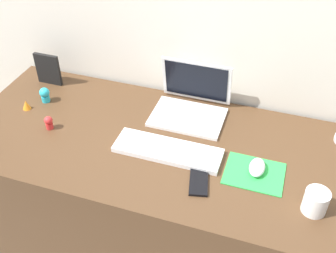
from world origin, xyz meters
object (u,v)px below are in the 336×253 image
object	(u,v)px
toy_figurine_cyan	(45,94)
cell_phone	(199,182)
mouse	(257,167)
keyboard	(168,150)
laptop	(192,101)
toy_figurine_red	(49,122)
coffee_mug	(316,202)
toy_figurine_orange	(26,105)
picture_frame	(48,69)

from	to	relation	value
toy_figurine_cyan	cell_phone	bearing A→B (deg)	-18.84
mouse	toy_figurine_cyan	world-z (taller)	toy_figurine_cyan
keyboard	laptop	bearing A→B (deg)	87.37
mouse	cell_phone	xyz separation A→B (m)	(-0.18, -0.12, -0.02)
keyboard	toy_figurine_red	world-z (taller)	toy_figurine_red
toy_figurine_red	cell_phone	bearing A→B (deg)	-8.84
mouse	coffee_mug	world-z (taller)	coffee_mug
cell_phone	toy_figurine_orange	world-z (taller)	toy_figurine_orange
toy_figurine_cyan	toy_figurine_red	bearing A→B (deg)	-54.20
toy_figurine_red	toy_figurine_cyan	bearing A→B (deg)	125.80
picture_frame	toy_figurine_cyan	xyz separation A→B (m)	(0.06, -0.14, -0.04)
cell_phone	coffee_mug	size ratio (longest dim) A/B	1.51
laptop	toy_figurine_orange	xyz separation A→B (m)	(-0.68, -0.21, -0.03)
laptop	cell_phone	xyz separation A→B (m)	(0.14, -0.39, -0.05)
mouse	coffee_mug	bearing A→B (deg)	-30.46
coffee_mug	laptop	bearing A→B (deg)	143.17
coffee_mug	toy_figurine_cyan	bearing A→B (deg)	167.22
laptop	picture_frame	world-z (taller)	laptop
laptop	toy_figurine_red	world-z (taller)	laptop
laptop	toy_figurine_cyan	world-z (taller)	laptop
laptop	toy_figurine_red	distance (m)	0.59
laptop	coffee_mug	distance (m)	0.66
picture_frame	coffee_mug	xyz separation A→B (m)	(1.21, -0.40, -0.03)
picture_frame	coffee_mug	world-z (taller)	picture_frame
laptop	toy_figurine_orange	distance (m)	0.71
keyboard	picture_frame	size ratio (longest dim) A/B	2.73
toy_figurine_cyan	coffee_mug	bearing A→B (deg)	-12.78
cell_phone	picture_frame	world-z (taller)	picture_frame
keyboard	toy_figurine_orange	xyz separation A→B (m)	(-0.67, 0.07, 0.01)
laptop	coffee_mug	size ratio (longest dim) A/B	3.54
mouse	toy_figurine_orange	distance (m)	1.00
toy_figurine_orange	toy_figurine_cyan	size ratio (longest dim) A/B	0.59
laptop	mouse	distance (m)	0.42
keyboard	cell_phone	distance (m)	0.19
keyboard	toy_figurine_cyan	distance (m)	0.64
keyboard	toy_figurine_orange	size ratio (longest dim) A/B	10.14
coffee_mug	cell_phone	bearing A→B (deg)	-179.90
keyboard	mouse	distance (m)	0.34
toy_figurine_red	keyboard	bearing A→B (deg)	1.57
laptop	keyboard	size ratio (longest dim) A/B	0.73
picture_frame	toy_figurine_orange	xyz separation A→B (m)	(0.01, -0.21, -0.05)
mouse	toy_figurine_red	size ratio (longest dim) A/B	1.67
picture_frame	coffee_mug	bearing A→B (deg)	-18.16
keyboard	mouse	size ratio (longest dim) A/B	4.27
keyboard	coffee_mug	world-z (taller)	coffee_mug
cell_phone	toy_figurine_red	bearing A→B (deg)	158.19
toy_figurine_orange	toy_figurine_red	xyz separation A→B (m)	(0.16, -0.09, 0.01)
laptop	picture_frame	bearing A→B (deg)	179.60
toy_figurine_orange	toy_figurine_red	distance (m)	0.19
picture_frame	toy_figurine_cyan	size ratio (longest dim) A/B	2.19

